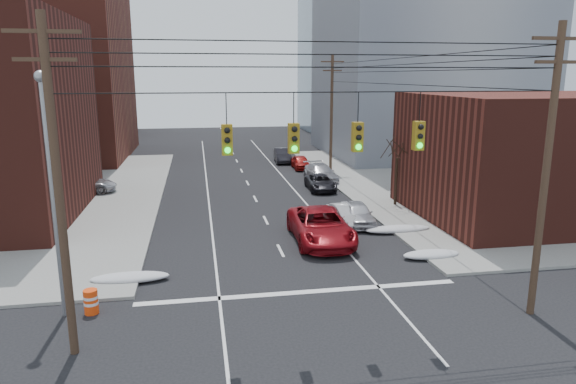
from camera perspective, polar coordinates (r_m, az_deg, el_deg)
name	(u,v)px	position (r m, az deg, el deg)	size (l,w,h in m)	color
ground	(343,378)	(16.96, 6.10, -19.84)	(160.00, 160.00, 0.00)	black
sidewalk_ne	(548,178)	(52.03, 26.95, 1.38)	(40.00, 40.00, 0.15)	gray
building_brick_tall	(4,19)	(65.07, -29.06, 16.44)	(24.00, 20.00, 30.00)	maroon
building_brick_far	(56,96)	(90.42, -24.39, 9.70)	(22.00, 18.00, 12.00)	#501F18
building_office	(424,46)	(63.42, 14.87, 15.44)	(22.00, 20.00, 25.00)	gray
building_glass	(367,64)	(88.31, 8.80, 13.87)	(20.00, 18.00, 22.00)	gray
building_storefront	(543,156)	(37.39, 26.46, 3.58)	(16.00, 12.00, 8.00)	#501F18
utility_pole_left	(58,185)	(17.56, -24.20, 0.69)	(2.20, 0.28, 11.00)	#473323
utility_pole_right	(546,169)	(21.20, 26.77, 2.34)	(2.20, 0.28, 11.00)	#473323
utility_pole_far	(332,112)	(49.44, 4.86, 8.88)	(2.20, 0.28, 11.00)	#473323
traffic_signals	(326,136)	(17.30, 4.24, 6.26)	(17.00, 0.42, 2.02)	black
street_light	(51,176)	(20.71, -24.87, 1.63)	(0.44, 0.44, 9.32)	gray
bare_tree	(396,174)	(37.01, 11.93, 1.92)	(2.09, 2.20, 4.93)	black
snow_nw	(130,277)	(24.59, -17.15, -9.06)	(3.50, 1.08, 0.42)	silver
snow_ne	(431,254)	(27.39, 15.62, -6.69)	(3.00, 1.08, 0.42)	silver
snow_east_far	(398,229)	(31.29, 12.09, -4.05)	(4.00, 1.08, 0.42)	silver
red_pickup	(321,226)	(28.85, 3.64, -3.77)	(3.03, 6.56, 1.82)	maroon
parked_car_a	(357,213)	(32.42, 7.70, -2.37)	(1.67, 4.15, 1.41)	silver
parked_car_b	(345,215)	(32.31, 6.40, -2.54)	(1.32, 3.77, 1.24)	silver
parked_car_c	(320,183)	(41.89, 3.63, 1.06)	(2.06, 4.46, 1.24)	black
parked_car_d	(321,173)	(45.17, 3.64, 2.10)	(2.14, 5.25, 1.52)	#A6A6AB
parked_car_e	(301,162)	(51.38, 1.43, 3.32)	(1.58, 3.92, 1.34)	#9B100E
parked_car_f	(282,155)	(55.33, -0.62, 4.09)	(1.58, 4.54, 1.50)	black
lot_car_a	(53,195)	(39.90, -24.64, -0.32)	(1.54, 4.41, 1.45)	silver
lot_car_b	(84,184)	(43.16, -21.70, 0.78)	(2.22, 4.82, 1.34)	#B2B1B6
lot_car_d	(41,181)	(45.38, -25.77, 1.06)	(1.76, 4.37, 1.49)	#A1A2A6
construction_barrel	(91,301)	(21.92, -21.05, -11.27)	(0.66, 0.66, 0.98)	#FF420D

